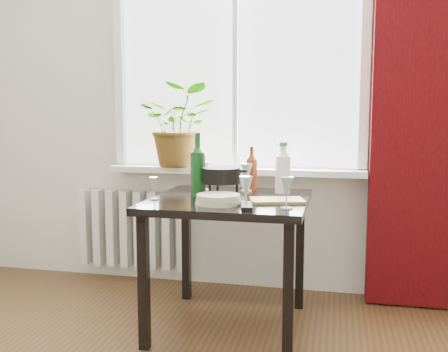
% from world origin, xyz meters
% --- Properties ---
extents(window, '(1.72, 0.08, 1.62)m').
position_xyz_m(window, '(0.00, 2.22, 1.60)').
color(window, white).
rests_on(window, ground).
extents(windowsill, '(1.72, 0.20, 0.04)m').
position_xyz_m(windowsill, '(0.00, 2.15, 0.82)').
color(windowsill, silver).
rests_on(windowsill, ground).
extents(curtain, '(0.50, 0.12, 2.56)m').
position_xyz_m(curtain, '(1.12, 2.12, 1.30)').
color(curtain, '#350407').
rests_on(curtain, ground).
extents(radiator, '(0.80, 0.10, 0.55)m').
position_xyz_m(radiator, '(-0.75, 2.18, 0.38)').
color(radiator, silver).
rests_on(radiator, ground).
extents(table, '(0.85, 0.85, 0.74)m').
position_xyz_m(table, '(0.10, 1.55, 0.65)').
color(table, black).
rests_on(table, ground).
extents(potted_plant, '(0.54, 0.48, 0.56)m').
position_xyz_m(potted_plant, '(-0.37, 2.14, 1.12)').
color(potted_plant, '#37691C').
rests_on(potted_plant, windowsill).
extents(wine_bottle_left, '(0.10, 0.10, 0.36)m').
position_xyz_m(wine_bottle_left, '(-0.11, 1.64, 0.92)').
color(wine_bottle_left, '#0B3D13').
rests_on(wine_bottle_left, table).
extents(wine_bottle_right, '(0.08, 0.08, 0.37)m').
position_xyz_m(wine_bottle_right, '(-0.09, 1.58, 0.92)').
color(wine_bottle_right, '#0D4312').
rests_on(wine_bottle_right, table).
extents(bottle_amber, '(0.07, 0.07, 0.27)m').
position_xyz_m(bottle_amber, '(0.17, 1.88, 0.88)').
color(bottle_amber, '#65240B').
rests_on(bottle_amber, table).
extents(cleaning_bottle, '(0.09, 0.09, 0.30)m').
position_xyz_m(cleaning_bottle, '(0.37, 1.78, 0.89)').
color(cleaning_bottle, white).
rests_on(cleaning_bottle, table).
extents(wineglass_front_right, '(0.08, 0.08, 0.16)m').
position_xyz_m(wineglass_front_right, '(0.24, 1.29, 0.82)').
color(wineglass_front_right, silver).
rests_on(wineglass_front_right, table).
extents(wineglass_far_right, '(0.07, 0.07, 0.16)m').
position_xyz_m(wineglass_far_right, '(0.44, 1.29, 0.82)').
color(wineglass_far_right, '#B0B5BE').
rests_on(wineglass_far_right, table).
extents(wineglass_back_center, '(0.09, 0.09, 0.17)m').
position_xyz_m(wineglass_back_center, '(0.15, 1.82, 0.83)').
color(wineglass_back_center, silver).
rests_on(wineglass_back_center, table).
extents(wineglass_back_left, '(0.08, 0.08, 0.18)m').
position_xyz_m(wineglass_back_left, '(-0.12, 1.79, 0.83)').
color(wineglass_back_left, silver).
rests_on(wineglass_back_left, table).
extents(wineglass_front_left, '(0.05, 0.05, 0.12)m').
position_xyz_m(wineglass_front_left, '(-0.28, 1.40, 0.80)').
color(wineglass_front_left, silver).
rests_on(wineglass_front_left, table).
extents(plate_stack, '(0.26, 0.26, 0.05)m').
position_xyz_m(plate_stack, '(0.09, 1.34, 0.77)').
color(plate_stack, beige).
rests_on(plate_stack, table).
extents(fondue_pot, '(0.30, 0.28, 0.17)m').
position_xyz_m(fondue_pot, '(0.05, 1.55, 0.82)').
color(fondue_pot, black).
rests_on(fondue_pot, table).
extents(tv_remote, '(0.09, 0.18, 0.02)m').
position_xyz_m(tv_remote, '(0.25, 1.27, 0.75)').
color(tv_remote, black).
rests_on(tv_remote, table).
extents(cutting_board, '(0.31, 0.24, 0.01)m').
position_xyz_m(cutting_board, '(0.37, 1.48, 0.75)').
color(cutting_board, olive).
rests_on(cutting_board, table).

